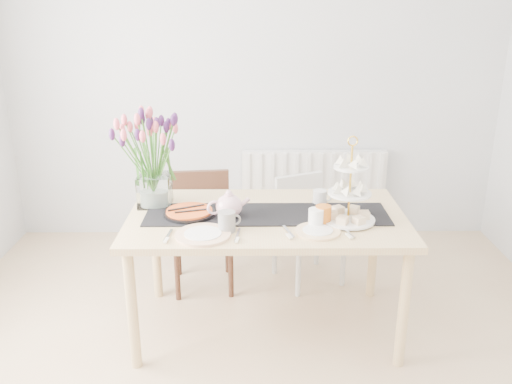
{
  "coord_description": "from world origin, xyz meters",
  "views": [
    {
      "loc": [
        -0.02,
        -2.12,
        1.92
      ],
      "look_at": [
        0.0,
        0.73,
        0.91
      ],
      "focal_mm": 38.0,
      "sensor_mm": 36.0,
      "label": 1
    }
  ],
  "objects_px": {
    "cake_stand": "(349,201)",
    "radiator": "(313,185)",
    "mug_orange": "(323,215)",
    "cream_jug": "(320,197)",
    "dining_table": "(267,227)",
    "teapot": "(229,206)",
    "chair_brown": "(202,221)",
    "tulip_vase": "(152,144)",
    "tart_tin": "(189,213)",
    "plate_right": "(318,231)",
    "mug_white": "(316,218)",
    "plate_left": "(203,235)",
    "chair_white": "(305,221)",
    "mug_grey": "(227,221)"
  },
  "relations": [
    {
      "from": "cream_jug",
      "to": "mug_orange",
      "type": "relative_size",
      "value": 0.81
    },
    {
      "from": "radiator",
      "to": "chair_brown",
      "type": "relative_size",
      "value": 1.5
    },
    {
      "from": "mug_white",
      "to": "cake_stand",
      "type": "bearing_deg",
      "value": 10.6
    },
    {
      "from": "tart_tin",
      "to": "mug_orange",
      "type": "relative_size",
      "value": 2.83
    },
    {
      "from": "radiator",
      "to": "mug_orange",
      "type": "xyz_separation_m",
      "value": [
        -0.13,
        -1.54,
        0.35
      ]
    },
    {
      "from": "tulip_vase",
      "to": "mug_grey",
      "type": "height_order",
      "value": "tulip_vase"
    },
    {
      "from": "chair_brown",
      "to": "plate_left",
      "type": "height_order",
      "value": "chair_brown"
    },
    {
      "from": "tulip_vase",
      "to": "dining_table",
      "type": "bearing_deg",
      "value": -14.21
    },
    {
      "from": "cake_stand",
      "to": "chair_brown",
      "type": "bearing_deg",
      "value": 141.58
    },
    {
      "from": "cream_jug",
      "to": "mug_white",
      "type": "height_order",
      "value": "mug_white"
    },
    {
      "from": "tulip_vase",
      "to": "cream_jug",
      "type": "distance_m",
      "value": 1.05
    },
    {
      "from": "radiator",
      "to": "mug_grey",
      "type": "xyz_separation_m",
      "value": [
        -0.66,
        -1.63,
        0.36
      ]
    },
    {
      "from": "chair_brown",
      "to": "teapot",
      "type": "height_order",
      "value": "teapot"
    },
    {
      "from": "chair_white",
      "to": "plate_right",
      "type": "bearing_deg",
      "value": -115.67
    },
    {
      "from": "dining_table",
      "to": "cream_jug",
      "type": "distance_m",
      "value": 0.39
    },
    {
      "from": "radiator",
      "to": "chair_brown",
      "type": "height_order",
      "value": "chair_brown"
    },
    {
      "from": "tulip_vase",
      "to": "teapot",
      "type": "distance_m",
      "value": 0.59
    },
    {
      "from": "dining_table",
      "to": "tart_tin",
      "type": "xyz_separation_m",
      "value": [
        -0.45,
        -0.01,
        0.09
      ]
    },
    {
      "from": "chair_white",
      "to": "plate_left",
      "type": "height_order",
      "value": "plate_left"
    },
    {
      "from": "plate_left",
      "to": "plate_right",
      "type": "bearing_deg",
      "value": 4.04
    },
    {
      "from": "tulip_vase",
      "to": "tart_tin",
      "type": "relative_size",
      "value": 2.33
    },
    {
      "from": "tulip_vase",
      "to": "plate_left",
      "type": "xyz_separation_m",
      "value": [
        0.32,
        -0.46,
        -0.38
      ]
    },
    {
      "from": "cream_jug",
      "to": "mug_grey",
      "type": "xyz_separation_m",
      "value": [
        -0.55,
        -0.41,
        0.01
      ]
    },
    {
      "from": "cake_stand",
      "to": "mug_white",
      "type": "bearing_deg",
      "value": -162.08
    },
    {
      "from": "chair_brown",
      "to": "plate_left",
      "type": "distance_m",
      "value": 0.95
    },
    {
      "from": "plate_left",
      "to": "plate_right",
      "type": "relative_size",
      "value": 1.21
    },
    {
      "from": "chair_white",
      "to": "tulip_vase",
      "type": "distance_m",
      "value": 1.29
    },
    {
      "from": "cream_jug",
      "to": "mug_orange",
      "type": "height_order",
      "value": "mug_orange"
    },
    {
      "from": "tulip_vase",
      "to": "mug_white",
      "type": "distance_m",
      "value": 1.05
    },
    {
      "from": "teapot",
      "to": "mug_grey",
      "type": "bearing_deg",
      "value": -108.38
    },
    {
      "from": "chair_white",
      "to": "cream_jug",
      "type": "bearing_deg",
      "value": -109.8
    },
    {
      "from": "cake_stand",
      "to": "radiator",
      "type": "bearing_deg",
      "value": 90.71
    },
    {
      "from": "teapot",
      "to": "tulip_vase",
      "type": "bearing_deg",
      "value": 137.6
    },
    {
      "from": "mug_white",
      "to": "plate_right",
      "type": "relative_size",
      "value": 0.41
    },
    {
      "from": "plate_left",
      "to": "chair_brown",
      "type": "bearing_deg",
      "value": 95.73
    },
    {
      "from": "dining_table",
      "to": "cake_stand",
      "type": "height_order",
      "value": "cake_stand"
    },
    {
      "from": "dining_table",
      "to": "teapot",
      "type": "relative_size",
      "value": 6.64
    },
    {
      "from": "dining_table",
      "to": "cake_stand",
      "type": "distance_m",
      "value": 0.51
    },
    {
      "from": "tart_tin",
      "to": "plate_right",
      "type": "bearing_deg",
      "value": -18.83
    },
    {
      "from": "cream_jug",
      "to": "plate_right",
      "type": "height_order",
      "value": "cream_jug"
    },
    {
      "from": "mug_orange",
      "to": "mug_grey",
      "type": "bearing_deg",
      "value": 123.69
    },
    {
      "from": "chair_brown",
      "to": "plate_left",
      "type": "bearing_deg",
      "value": -90.25
    },
    {
      "from": "mug_orange",
      "to": "tart_tin",
      "type": "bearing_deg",
      "value": 104.02
    },
    {
      "from": "tulip_vase",
      "to": "mug_white",
      "type": "relative_size",
      "value": 7.0
    },
    {
      "from": "cake_stand",
      "to": "cream_jug",
      "type": "relative_size",
      "value": 5.18
    },
    {
      "from": "dining_table",
      "to": "teapot",
      "type": "bearing_deg",
      "value": -166.5
    },
    {
      "from": "tart_tin",
      "to": "mug_orange",
      "type": "xyz_separation_m",
      "value": [
        0.76,
        -0.12,
        0.04
      ]
    },
    {
      "from": "dining_table",
      "to": "chair_brown",
      "type": "height_order",
      "value": "chair_brown"
    },
    {
      "from": "teapot",
      "to": "plate_right",
      "type": "bearing_deg",
      "value": -39.03
    },
    {
      "from": "radiator",
      "to": "dining_table",
      "type": "bearing_deg",
      "value": -107.16
    }
  ]
}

